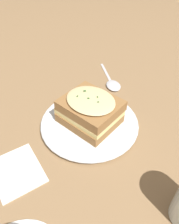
{
  "coord_description": "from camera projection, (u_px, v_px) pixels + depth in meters",
  "views": [
    {
      "loc": [
        -0.38,
        0.06,
        0.4
      ],
      "look_at": [
        -0.0,
        -0.03,
        0.05
      ],
      "focal_mm": 35.0,
      "sensor_mm": 36.0,
      "label": 1
    }
  ],
  "objects": [
    {
      "name": "ground_plane",
      "position": [
        80.0,
        127.0,
        0.55
      ],
      "size": [
        2.4,
        2.4,
        0.0
      ],
      "primitive_type": "plane",
      "color": "olive"
    },
    {
      "name": "spoon",
      "position": [
        112.0,
        84.0,
        0.68
      ],
      "size": [
        0.17,
        0.04,
        0.01
      ],
      "rotation": [
        0.0,
        0.0,
        1.56
      ],
      "color": "silver",
      "rests_on": "ground_plane"
    },
    {
      "name": "napkin",
      "position": [
        17.0,
        171.0,
        0.45
      ],
      "size": [
        0.14,
        0.13,
        0.0
      ],
      "primitive_type": "cube",
      "rotation": [
        0.0,
        0.0,
        0.34
      ],
      "color": "white",
      "rests_on": "ground_plane"
    },
    {
      "name": "dinner_plate",
      "position": [
        90.0,
        123.0,
        0.55
      ],
      "size": [
        0.24,
        0.24,
        0.02
      ],
      "color": "white",
      "rests_on": "ground_plane"
    },
    {
      "name": "sandwich",
      "position": [
        90.0,
        111.0,
        0.52
      ],
      "size": [
        0.17,
        0.17,
        0.07
      ],
      "rotation": [
        0.0,
        0.0,
        3.77
      ],
      "color": "olive",
      "rests_on": "dinner_plate"
    }
  ]
}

